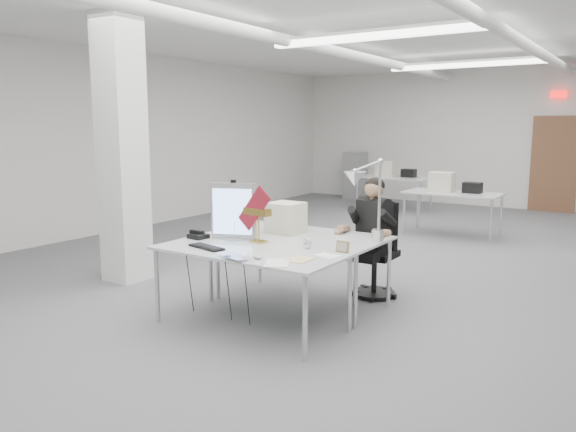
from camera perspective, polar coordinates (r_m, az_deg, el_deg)
name	(u,v)px	position (r m, az deg, el deg)	size (l,w,h in m)	color
room_shell	(375,141)	(7.37, 8.87, 7.52)	(10.04, 14.04, 3.24)	#58585B
desk_main	(250,251)	(5.24, -3.84, -3.54)	(1.80, 0.90, 0.03)	silver
desk_second	(302,235)	(5.97, 1.39, -1.95)	(1.80, 0.90, 0.03)	silver
bg_desk_a	(453,193)	(10.07, 16.40, 2.25)	(1.60, 0.80, 0.03)	silver
bg_desk_b	(394,177)	(12.80, 10.73, 3.88)	(1.60, 0.80, 0.03)	silver
filing_cabinet	(355,175)	(14.83, 6.82, 4.13)	(0.45, 0.55, 1.20)	gray
office_chair	(375,254)	(6.32, 8.79, -3.82)	(0.47, 0.47, 0.97)	black
seated_person	(374,218)	(6.20, 8.69, -0.16)	(0.43, 0.54, 0.80)	black
monitor	(234,211)	(5.66, -5.53, 0.47)	(0.46, 0.05, 0.58)	#A4A4A8
pennant	(254,208)	(5.45, -3.46, 0.78)	(0.45, 0.01, 0.19)	maroon
keyboard	(207,247)	(5.34, -8.27, -3.15)	(0.40, 0.13, 0.02)	black
laptop	(228,258)	(4.87, -6.16, -4.24)	(0.35, 0.23, 0.03)	silver
mouse	(258,257)	(4.86, -3.10, -4.18)	(0.09, 0.06, 0.04)	#B0B0B5
bankers_lamp	(259,225)	(5.52, -3.01, -0.89)	(0.31, 0.12, 0.35)	#BB813A
desk_phone	(198,236)	(5.81, -9.10, -2.04)	(0.18, 0.16, 0.04)	black
picture_frame_left	(218,230)	(5.94, -7.08, -1.45)	(0.13, 0.01, 0.10)	#AB8E49
picture_frame_right	(343,247)	(5.13, 5.56, -3.11)	(0.13, 0.01, 0.10)	#996C42
desk_clock	(307,243)	(5.27, 1.95, -2.77)	(0.09, 0.09, 0.03)	silver
paper_stack_a	(277,263)	(4.71, -1.12, -4.79)	(0.20, 0.29, 0.01)	white
paper_stack_b	(300,260)	(4.82, 1.24, -4.47)	(0.17, 0.24, 0.01)	#DACC82
paper_stack_c	(327,256)	(4.98, 4.02, -4.04)	(0.21, 0.15, 0.01)	white
beige_monitor	(286,218)	(6.01, -0.23, -0.17)	(0.34, 0.33, 0.33)	beige
architect_lamp	(369,203)	(5.35, 8.18, 1.33)	(0.22, 0.65, 0.84)	silver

